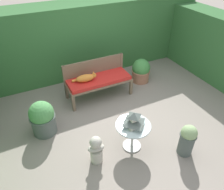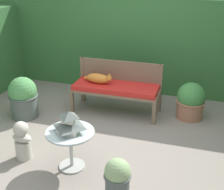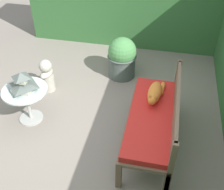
% 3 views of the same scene
% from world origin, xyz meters
% --- Properties ---
extents(ground, '(30.00, 30.00, 0.00)m').
position_xyz_m(ground, '(0.00, 0.00, 0.00)').
color(ground, gray).
extents(foliage_hedge_back, '(6.40, 0.88, 1.77)m').
position_xyz_m(foliage_hedge_back, '(0.00, 2.34, 0.89)').
color(foliage_hedge_back, '#336633').
rests_on(foliage_hedge_back, ground).
extents(garden_bench, '(1.45, 0.56, 0.49)m').
position_xyz_m(garden_bench, '(-0.18, 0.96, 0.41)').
color(garden_bench, brown).
rests_on(garden_bench, ground).
extents(bench_backrest, '(1.45, 0.06, 0.82)m').
position_xyz_m(bench_backrest, '(-0.18, 1.22, 0.59)').
color(bench_backrest, brown).
rests_on(bench_backrest, ground).
extents(cat, '(0.52, 0.22, 0.19)m').
position_xyz_m(cat, '(-0.48, 0.96, 0.57)').
color(cat, orange).
rests_on(cat, garden_bench).
extents(patio_table, '(0.59, 0.59, 0.51)m').
position_xyz_m(patio_table, '(-0.27, -0.68, 0.40)').
color(patio_table, '#B7B7B2').
rests_on(patio_table, ground).
extents(pagoda_birdhouse, '(0.32, 0.32, 0.27)m').
position_xyz_m(pagoda_birdhouse, '(-0.27, -0.68, 0.62)').
color(pagoda_birdhouse, beige).
rests_on(pagoda_birdhouse, patio_table).
extents(garden_bust, '(0.29, 0.20, 0.53)m').
position_xyz_m(garden_bust, '(-0.94, -0.69, 0.26)').
color(garden_bust, '#B7B2A3').
rests_on(garden_bust, ground).
extents(potted_plant_patio_mid, '(0.47, 0.47, 0.68)m').
position_xyz_m(potted_plant_patio_mid, '(-1.56, 0.35, 0.34)').
color(potted_plant_patio_mid, '#4C5651').
rests_on(potted_plant_patio_mid, ground).
extents(potted_plant_table_far, '(0.47, 0.47, 0.60)m').
position_xyz_m(potted_plant_table_far, '(1.03, 1.12, 0.29)').
color(potted_plant_table_far, '#9E664C').
rests_on(potted_plant_table_far, ground).
extents(potted_plant_table_near, '(0.28, 0.28, 0.60)m').
position_xyz_m(potted_plant_table_near, '(0.47, -1.19, 0.32)').
color(potted_plant_table_near, '#4C5651').
rests_on(potted_plant_table_near, ground).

